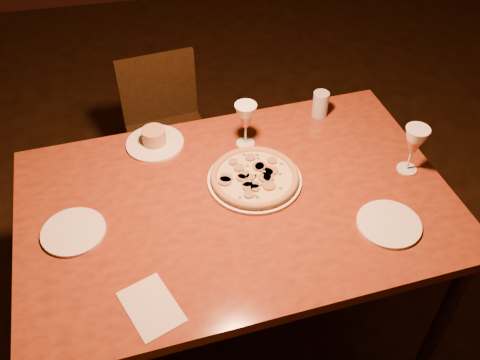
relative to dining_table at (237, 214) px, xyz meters
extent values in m
plane|color=black|center=(0.04, -0.18, -0.72)|extent=(7.00, 7.00, 0.00)
cube|color=brown|center=(0.00, 0.00, 0.05)|extent=(1.54, 1.06, 0.04)
cylinder|color=black|center=(-0.70, 0.36, -0.35)|extent=(0.05, 0.05, 0.75)
cylinder|color=black|center=(0.70, -0.36, -0.35)|extent=(0.05, 0.05, 0.75)
cylinder|color=black|center=(0.64, 0.46, -0.35)|extent=(0.05, 0.05, 0.75)
cube|color=black|center=(-0.17, 0.83, -0.31)|extent=(0.43, 0.43, 0.04)
cube|color=black|center=(-0.19, 1.01, -0.11)|extent=(0.38, 0.08, 0.36)
cylinder|color=black|center=(-0.30, 0.66, -0.53)|extent=(0.03, 0.03, 0.39)
cylinder|color=black|center=(-0.34, 0.96, -0.53)|extent=(0.03, 0.03, 0.39)
cylinder|color=black|center=(0.01, 0.70, -0.53)|extent=(0.03, 0.03, 0.39)
cylinder|color=black|center=(-0.03, 1.01, -0.53)|extent=(0.03, 0.03, 0.39)
cylinder|color=white|center=(0.08, 0.08, 0.08)|extent=(0.34, 0.34, 0.01)
cylinder|color=beige|center=(0.08, 0.08, 0.09)|extent=(0.31, 0.31, 0.01)
torus|color=tan|center=(0.08, 0.08, 0.09)|extent=(0.32, 0.32, 0.02)
cylinder|color=white|center=(-0.25, 0.36, 0.08)|extent=(0.22, 0.22, 0.01)
cylinder|color=tan|center=(-0.25, 0.36, 0.11)|extent=(0.09, 0.09, 0.06)
cylinder|color=#B0B9C1|center=(0.43, 0.40, 0.12)|extent=(0.06, 0.06, 0.11)
cylinder|color=white|center=(-0.55, -0.03, 0.08)|extent=(0.21, 0.21, 0.01)
cylinder|color=white|center=(0.47, -0.22, 0.08)|extent=(0.21, 0.21, 0.01)
cube|color=silver|center=(-0.33, -0.36, 0.07)|extent=(0.20, 0.23, 0.00)
camera|label=1|loc=(-0.26, -1.25, 1.40)|focal=40.00mm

